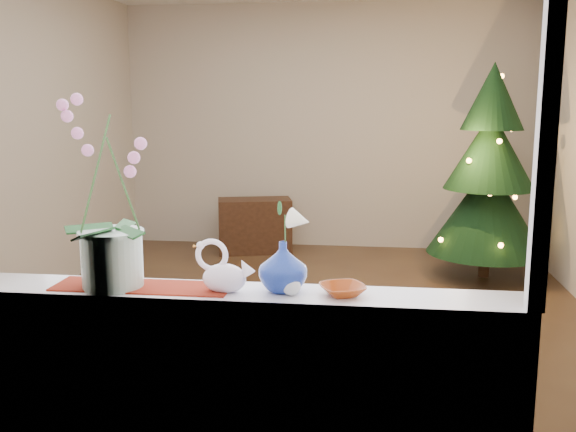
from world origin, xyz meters
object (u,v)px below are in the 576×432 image
blue_vase (283,263)px  side_table (255,226)px  swan (224,267)px  xmas_tree (489,172)px  paperweight (291,286)px  amber_dish (343,291)px  orchid_pot (109,193)px

blue_vase → side_table: blue_vase is taller
swan → xmas_tree: (1.64, 3.75, -0.02)m
paperweight → amber_dish: size_ratio=0.50×
swan → xmas_tree: 4.10m
orchid_pot → side_table: bearing=93.2°
orchid_pot → side_table: (-0.25, 4.47, -1.00)m
paperweight → orchid_pot: bearing=178.5°
amber_dish → orchid_pot: bearing=-179.6°
paperweight → xmas_tree: size_ratio=0.04×
swan → paperweight: size_ratio=3.20×
amber_dish → side_table: 4.65m
xmas_tree → side_table: xmas_tree is taller
swan → amber_dish: bearing=10.1°
side_table → paperweight: bearing=-91.9°
side_table → blue_vase: bearing=-92.3°
swan → amber_dish: swan is taller
side_table → xmas_tree: bearing=-31.1°
orchid_pot → swan: orchid_pot is taller
blue_vase → side_table: size_ratio=0.29×
orchid_pot → side_table: size_ratio=0.96×
blue_vase → side_table: 4.59m
blue_vase → orchid_pot: bearing=-177.2°
blue_vase → amber_dish: bearing=-6.4°
orchid_pot → xmas_tree: size_ratio=0.38×
amber_dish → xmas_tree: 3.93m
blue_vase → amber_dish: 0.25m
amber_dish → blue_vase: bearing=173.6°
paperweight → amber_dish: paperweight is taller
swan → paperweight: (0.26, -0.01, -0.06)m
swan → amber_dish: 0.46m
swan → xmas_tree: size_ratio=0.12×
swan → blue_vase: bearing=18.2°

